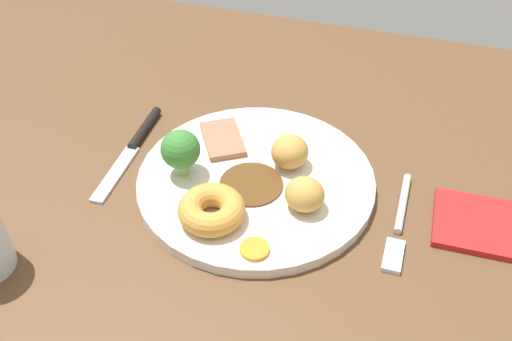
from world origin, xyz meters
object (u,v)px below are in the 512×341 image
object	(u,v)px
fork	(399,224)
broccoli_floret	(181,150)
yorkshire_pudding	(212,210)
roast_potato_left	(290,152)
carrot_coin_front	(255,249)
meat_slice_main	(223,139)
dinner_plate	(256,181)
folded_napkin	(484,227)
knife	(135,144)
roast_potato_right	(305,194)

from	to	relation	value
fork	broccoli_floret	bearing A→B (deg)	-89.46
yorkshire_pudding	roast_potato_left	xyz separation A→B (cm)	(-5.83, -11.32, 0.68)
yorkshire_pudding	carrot_coin_front	size ratio (longest dim) A/B	2.36
yorkshire_pudding	broccoli_floret	world-z (taller)	broccoli_floret
roast_potato_left	meat_slice_main	bearing A→B (deg)	-11.30
dinner_plate	yorkshire_pudding	size ratio (longest dim) A/B	3.81
meat_slice_main	carrot_coin_front	distance (cm)	18.72
folded_napkin	knife	bearing A→B (deg)	-2.29
knife	fork	bearing A→B (deg)	81.86
dinner_plate	fork	bearing A→B (deg)	174.65
broccoli_floret	knife	xyz separation A→B (cm)	(8.62, -4.17, -4.38)
fork	yorkshire_pudding	bearing A→B (deg)	-72.14
meat_slice_main	knife	bearing A→B (deg)	14.05
meat_slice_main	yorkshire_pudding	world-z (taller)	yorkshire_pudding
roast_potato_right	broccoli_floret	size ratio (longest dim) A/B	0.77
yorkshire_pudding	fork	xyz separation A→B (cm)	(-19.95, -6.38, -2.38)
dinner_plate	yorkshire_pudding	distance (cm)	8.67
meat_slice_main	carrot_coin_front	world-z (taller)	meat_slice_main
broccoli_floret	folded_napkin	size ratio (longest dim) A/B	0.54
fork	folded_napkin	distance (cm)	9.35
folded_napkin	yorkshire_pudding	bearing A→B (deg)	16.52
dinner_plate	roast_potato_right	size ratio (longest dim) A/B	6.27
meat_slice_main	fork	world-z (taller)	meat_slice_main
knife	folded_napkin	xyz separation A→B (cm)	(-43.72, 1.75, -0.05)
yorkshire_pudding	roast_potato_right	distance (cm)	10.46
roast_potato_left	fork	xyz separation A→B (cm)	(-14.12, 4.94, -3.06)
yorkshire_pudding	broccoli_floret	xyz separation A→B (cm)	(6.07, -6.19, 2.06)
carrot_coin_front	broccoli_floret	size ratio (longest dim) A/B	0.53
knife	roast_potato_left	bearing A→B (deg)	91.09
roast_potato_right	knife	size ratio (longest dim) A/B	0.24
roast_potato_right	meat_slice_main	bearing A→B (deg)	-33.26
fork	meat_slice_main	bearing A→B (deg)	-106.06
roast_potato_left	folded_napkin	world-z (taller)	roast_potato_left
meat_slice_main	knife	world-z (taller)	meat_slice_main
meat_slice_main	roast_potato_left	distance (cm)	9.61
yorkshire_pudding	broccoli_floret	size ratio (longest dim) A/B	1.26
knife	folded_napkin	world-z (taller)	knife
roast_potato_right	folded_napkin	bearing A→B (deg)	-169.19
fork	dinner_plate	bearing A→B (deg)	-95.22
dinner_plate	yorkshire_pudding	xyz separation A→B (cm)	(2.61, 8.00, 2.07)
knife	dinner_plate	bearing A→B (deg)	80.66
dinner_plate	broccoli_floret	distance (cm)	9.78
roast_potato_right	broccoli_floret	distance (cm)	15.47
meat_slice_main	roast_potato_right	bearing A→B (deg)	146.74
dinner_plate	yorkshire_pudding	world-z (taller)	yorkshire_pudding
broccoli_floret	dinner_plate	bearing A→B (deg)	-168.23
roast_potato_left	folded_napkin	distance (cm)	23.56
dinner_plate	folded_napkin	world-z (taller)	dinner_plate
meat_slice_main	carrot_coin_front	size ratio (longest dim) A/B	2.35
broccoli_floret	knife	size ratio (longest dim) A/B	0.32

